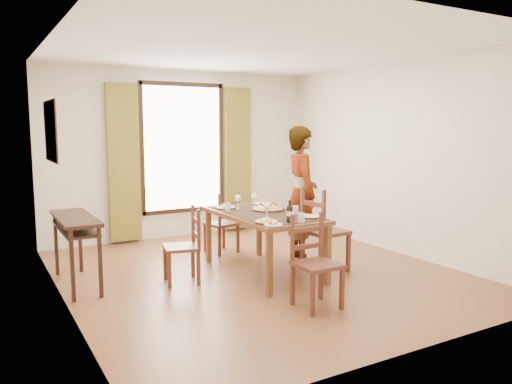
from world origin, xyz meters
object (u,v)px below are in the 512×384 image
man (302,194)px  pasta_platter (268,206)px  dining_table (264,218)px  console_table (75,226)px

man → pasta_platter: 0.64m
dining_table → pasta_platter: 0.21m
console_table → pasta_platter: 2.28m
dining_table → pasta_platter: bearing=42.0°
console_table → pasta_platter: pasta_platter is taller
console_table → pasta_platter: size_ratio=3.00×
console_table → dining_table: (2.09, -0.62, 0.00)m
pasta_platter → dining_table: bearing=-138.0°
console_table → dining_table: 2.18m
pasta_platter → console_table: bearing=167.2°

